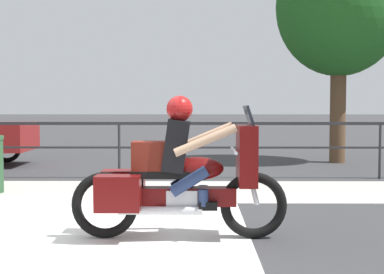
% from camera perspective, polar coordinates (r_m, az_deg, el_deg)
% --- Properties ---
extents(ground_plane, '(120.00, 120.00, 0.00)m').
position_cam_1_polar(ground_plane, '(6.77, -12.69, -9.57)').
color(ground_plane, '#38383A').
extents(sidewalk_band, '(44.00, 2.40, 0.01)m').
position_cam_1_polar(sidewalk_band, '(10.06, -8.27, -5.21)').
color(sidewalk_band, '#B7B2A8').
rests_on(sidewalk_band, ground).
extents(crosswalk_band, '(3.69, 6.00, 0.01)m').
position_cam_1_polar(crosswalk_band, '(6.53, -10.73, -10.01)').
color(crosswalk_band, silver).
rests_on(crosswalk_band, ground).
extents(fence_railing, '(36.00, 0.05, 1.11)m').
position_cam_1_polar(fence_railing, '(11.57, -7.09, 0.30)').
color(fence_railing, '#232326').
rests_on(fence_railing, ground).
extents(motorcycle, '(2.39, 0.76, 1.58)m').
position_cam_1_polar(motorcycle, '(6.50, -1.30, -3.79)').
color(motorcycle, black).
rests_on(motorcycle, ground).
extents(tree_behind_sign, '(3.08, 3.08, 5.52)m').
position_cam_1_polar(tree_behind_sign, '(15.09, 14.11, 12.08)').
color(tree_behind_sign, brown).
rests_on(tree_behind_sign, ground).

